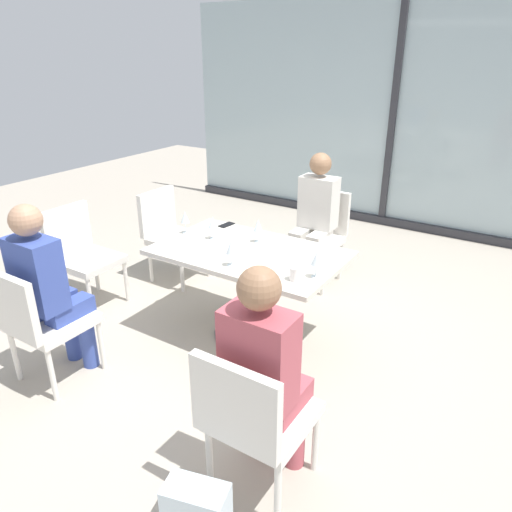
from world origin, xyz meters
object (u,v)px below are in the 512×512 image
(chair_side_end, at_px, (81,251))
(handbag_0, at_px, (197,510))
(chair_far_left, at_px, (170,230))
(person_front_left, at_px, (48,284))
(chair_front_right, at_px, (253,416))
(chair_near_window, at_px, (319,231))
(wine_glass_1, at_px, (213,223))
(person_near_window, at_px, (315,214))
(wine_glass_2, at_px, (185,218))
(wine_glass_4, at_px, (317,259))
(chair_front_left, at_px, (38,319))
(person_front_right, at_px, (266,369))
(wine_glass_0, at_px, (231,248))
(wine_glass_3, at_px, (258,226))
(cell_phone_on_table, at_px, (226,225))
(dining_table_main, at_px, (249,272))
(coffee_cup, at_px, (295,274))

(chair_side_end, xyz_separation_m, handbag_0, (2.27, -1.24, -0.36))
(chair_far_left, distance_m, person_front_left, 1.67)
(chair_front_right, xyz_separation_m, chair_near_window, (-0.83, 2.46, 0.00))
(chair_far_left, relative_size, handbag_0, 2.90)
(person_front_left, relative_size, wine_glass_1, 6.81)
(person_front_left, xyz_separation_m, wine_glass_1, (0.46, 1.18, 0.16))
(person_near_window, bearing_deg, wine_glass_2, -120.45)
(wine_glass_4, bearing_deg, chair_front_left, -143.06)
(person_front_right, distance_m, wine_glass_0, 1.16)
(chair_near_window, distance_m, person_front_left, 2.50)
(chair_near_window, distance_m, chair_side_end, 2.19)
(chair_far_left, xyz_separation_m, handbag_0, (1.97, -2.05, -0.36))
(chair_front_right, height_order, wine_glass_2, wine_glass_2)
(wine_glass_3, distance_m, cell_phone_on_table, 0.48)
(chair_front_left, relative_size, person_front_right, 0.69)
(wine_glass_3, distance_m, wine_glass_4, 0.73)
(person_front_right, bearing_deg, wine_glass_1, 135.73)
(dining_table_main, xyz_separation_m, chair_far_left, (-1.24, 0.48, -0.06))
(chair_front_left, bearing_deg, wine_glass_0, 47.08)
(chair_side_end, relative_size, person_front_right, 0.69)
(wine_glass_1, height_order, coffee_cup, wine_glass_1)
(person_front_left, relative_size, coffee_cup, 14.00)
(chair_side_end, bearing_deg, person_front_left, -48.54)
(chair_far_left, relative_size, wine_glass_4, 4.70)
(chair_front_right, distance_m, coffee_cup, 1.07)
(chair_side_end, bearing_deg, wine_glass_0, 1.30)
(chair_near_window, height_order, wine_glass_3, wine_glass_3)
(coffee_cup, bearing_deg, wine_glass_0, -175.36)
(chair_front_left, xyz_separation_m, wine_glass_0, (0.88, 0.94, 0.37))
(chair_front_left, bearing_deg, wine_glass_4, 36.94)
(chair_far_left, bearing_deg, wine_glass_1, -26.54)
(wine_glass_1, relative_size, wine_glass_4, 1.00)
(wine_glass_0, relative_size, wine_glass_2, 1.00)
(wine_glass_0, bearing_deg, person_front_left, -136.44)
(wine_glass_2, xyz_separation_m, wine_glass_4, (1.26, -0.18, 0.00))
(dining_table_main, height_order, wine_glass_2, wine_glass_2)
(chair_far_left, height_order, person_front_right, person_front_right)
(chair_front_right, bearing_deg, coffee_cup, 107.47)
(dining_table_main, height_order, wine_glass_3, wine_glass_3)
(chair_side_end, bearing_deg, wine_glass_1, 17.94)
(chair_front_left, distance_m, person_front_right, 1.68)
(wine_glass_2, xyz_separation_m, handbag_0, (1.37, -1.60, -0.72))
(chair_front_right, height_order, wine_glass_1, wine_glass_1)
(wine_glass_2, bearing_deg, chair_side_end, -158.25)
(chair_near_window, bearing_deg, handbag_0, -75.28)
(person_front_right, distance_m, coffee_cup, 0.93)
(chair_front_left, height_order, wine_glass_0, wine_glass_0)
(person_front_left, bearing_deg, chair_side_end, 131.46)
(person_near_window, distance_m, wine_glass_3, 0.95)
(chair_front_left, bearing_deg, wine_glass_3, 60.65)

